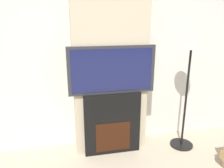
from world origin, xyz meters
TOP-DOWN VIEW (x-y plane):
  - wall_back at (0.00, 2.03)m, footprint 6.00×0.06m
  - chimney_breast at (0.00, 1.84)m, footprint 1.00×0.31m
  - fireplace at (0.00, 1.68)m, footprint 0.78×0.15m
  - television at (0.00, 1.68)m, footprint 1.14×0.07m
  - floor_lamp at (1.05, 1.61)m, footprint 0.33×0.33m

SIDE VIEW (x-z plane):
  - fireplace at x=0.00m, z-range 0.00..0.88m
  - floor_lamp at x=1.05m, z-range 0.28..1.83m
  - television at x=0.00m, z-range 0.88..1.51m
  - wall_back at x=0.00m, z-range 0.00..2.70m
  - chimney_breast at x=0.00m, z-range 0.00..2.70m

